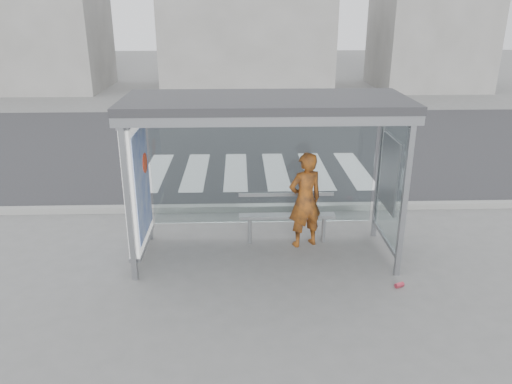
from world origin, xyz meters
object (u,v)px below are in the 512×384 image
bus_shelter (241,139)px  soda_can (399,285)px  person (305,200)px  bench (287,215)px

bus_shelter → soda_can: bus_shelter is taller
person → soda_can: 2.06m
bench → soda_can: (1.53, -1.57, -0.47)m
soda_can → person: bearing=130.6°
bus_shelter → person: (1.06, 0.32, -1.15)m
bus_shelter → soda_can: 3.22m
person → bench: 0.45m
person → soda_can: size_ratio=12.28×
soda_can → bus_shelter: bearing=153.9°
person → bench: bearing=-43.7°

